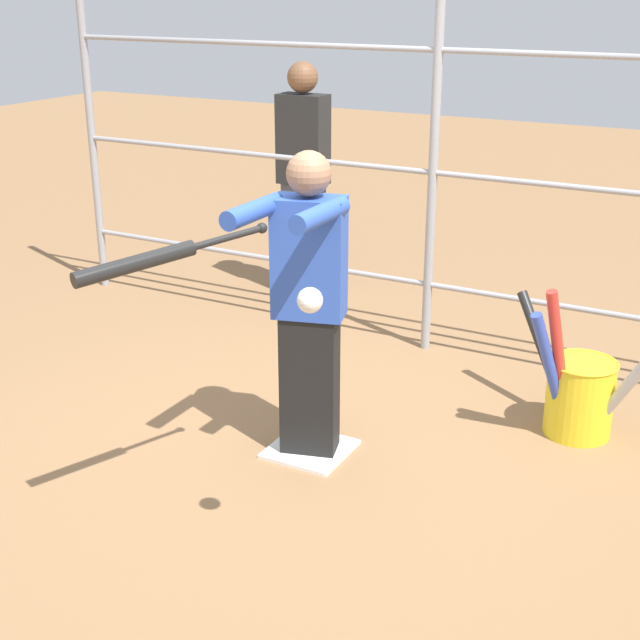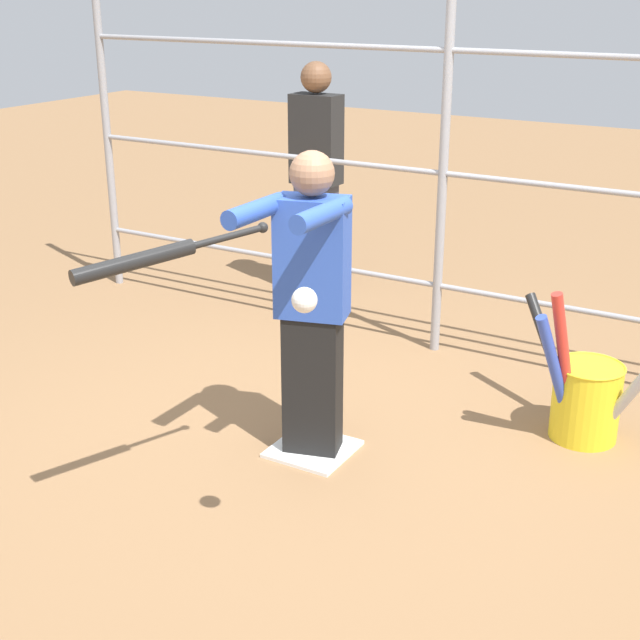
% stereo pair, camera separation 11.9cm
% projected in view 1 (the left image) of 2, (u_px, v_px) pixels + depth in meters
% --- Properties ---
extents(ground_plane, '(24.00, 24.00, 0.00)m').
position_uv_depth(ground_plane, '(310.00, 451.00, 4.68)').
color(ground_plane, olive).
extents(home_plate, '(0.40, 0.40, 0.02)m').
position_uv_depth(home_plate, '(310.00, 449.00, 4.67)').
color(home_plate, white).
rests_on(home_plate, ground).
extents(fence_backstop, '(5.63, 0.06, 2.37)m').
position_uv_depth(fence_backstop, '(433.00, 173.00, 5.57)').
color(fence_backstop, '#939399').
rests_on(fence_backstop, ground).
extents(batter, '(0.39, 0.61, 1.58)m').
position_uv_depth(batter, '(308.00, 299.00, 4.36)').
color(batter, black).
rests_on(batter, ground).
extents(baseball_bat_swinging, '(0.40, 0.84, 0.12)m').
position_uv_depth(baseball_bat_swinging, '(152.00, 259.00, 3.57)').
color(baseball_bat_swinging, black).
extents(softball_in_flight, '(0.10, 0.10, 0.10)m').
position_uv_depth(softball_in_flight, '(310.00, 300.00, 3.24)').
color(softball_in_flight, white).
extents(bat_bucket, '(1.01, 0.71, 0.87)m').
position_uv_depth(bat_bucket, '(579.00, 392.00, 4.77)').
color(bat_bucket, yellow).
rests_on(bat_bucket, ground).
extents(bystander_behind_fence, '(0.37, 0.23, 1.77)m').
position_uv_depth(bystander_behind_fence, '(303.00, 178.00, 6.70)').
color(bystander_behind_fence, '#3F3F47').
rests_on(bystander_behind_fence, ground).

